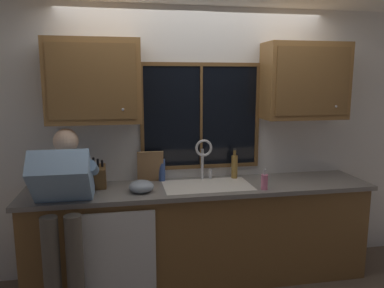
% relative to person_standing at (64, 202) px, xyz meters
% --- Properties ---
extents(back_wall, '(5.49, 0.12, 2.55)m').
position_rel_person_standing_xyz_m(back_wall, '(1.16, 0.64, 0.35)').
color(back_wall, silver).
rests_on(back_wall, floor).
extents(window_glass, '(1.10, 0.02, 0.95)m').
position_rel_person_standing_xyz_m(window_glass, '(1.22, 0.57, 0.60)').
color(window_glass, black).
extents(window_frame_top, '(1.17, 0.02, 0.04)m').
position_rel_person_standing_xyz_m(window_frame_top, '(1.22, 0.56, 1.09)').
color(window_frame_top, brown).
extents(window_frame_bottom, '(1.17, 0.02, 0.04)m').
position_rel_person_standing_xyz_m(window_frame_bottom, '(1.22, 0.56, 0.10)').
color(window_frame_bottom, brown).
extents(window_frame_left, '(0.03, 0.02, 0.95)m').
position_rel_person_standing_xyz_m(window_frame_left, '(0.65, 0.56, 0.60)').
color(window_frame_left, brown).
extents(window_frame_right, '(0.03, 0.02, 0.95)m').
position_rel_person_standing_xyz_m(window_frame_right, '(1.79, 0.56, 0.60)').
color(window_frame_right, brown).
extents(window_mullion_center, '(0.02, 0.02, 0.95)m').
position_rel_person_standing_xyz_m(window_mullion_center, '(1.22, 0.56, 0.60)').
color(window_mullion_center, brown).
extents(lower_cabinet_run, '(3.09, 0.58, 0.88)m').
position_rel_person_standing_xyz_m(lower_cabinet_run, '(1.16, 0.29, -0.49)').
color(lower_cabinet_run, brown).
rests_on(lower_cabinet_run, floor).
extents(countertop, '(3.15, 0.62, 0.04)m').
position_rel_person_standing_xyz_m(countertop, '(1.16, 0.27, -0.03)').
color(countertop, slate).
rests_on(countertop, lower_cabinet_run).
extents(dishwasher_front, '(0.60, 0.02, 0.74)m').
position_rel_person_standing_xyz_m(dishwasher_front, '(0.41, -0.03, -0.47)').
color(dishwasher_front, white).
extents(upper_cabinet_left, '(0.80, 0.36, 0.72)m').
position_rel_person_standing_xyz_m(upper_cabinet_left, '(0.24, 0.41, 0.93)').
color(upper_cabinet_left, olive).
extents(upper_cabinet_right, '(0.80, 0.36, 0.72)m').
position_rel_person_standing_xyz_m(upper_cabinet_right, '(2.20, 0.41, 0.93)').
color(upper_cabinet_right, olive).
extents(sink, '(0.80, 0.46, 0.21)m').
position_rel_person_standing_xyz_m(sink, '(1.22, 0.28, -0.11)').
color(sink, white).
rests_on(sink, lower_cabinet_run).
extents(faucet, '(0.18, 0.09, 0.40)m').
position_rel_person_standing_xyz_m(faucet, '(1.23, 0.46, 0.24)').
color(faucet, silver).
rests_on(faucet, countertop).
extents(person_standing, '(0.53, 0.72, 1.47)m').
position_rel_person_standing_xyz_m(person_standing, '(0.00, 0.00, 0.00)').
color(person_standing, '#595147').
rests_on(person_standing, floor).
extents(knife_block, '(0.12, 0.18, 0.32)m').
position_rel_person_standing_xyz_m(knife_block, '(0.25, 0.34, 0.10)').
color(knife_block, brown).
rests_on(knife_block, countertop).
extents(cutting_board, '(0.24, 0.08, 0.30)m').
position_rel_person_standing_xyz_m(cutting_board, '(0.72, 0.49, 0.14)').
color(cutting_board, '#997047').
rests_on(cutting_board, countertop).
extents(mixing_bowl, '(0.22, 0.22, 0.11)m').
position_rel_person_standing_xyz_m(mixing_bowl, '(0.62, 0.19, 0.04)').
color(mixing_bowl, '#8C99A8').
rests_on(mixing_bowl, countertop).
extents(soap_dispenser, '(0.06, 0.07, 0.19)m').
position_rel_person_standing_xyz_m(soap_dispenser, '(1.69, 0.06, 0.06)').
color(soap_dispenser, pink).
rests_on(soap_dispenser, countertop).
extents(bottle_green_glass, '(0.06, 0.06, 0.29)m').
position_rel_person_standing_xyz_m(bottle_green_glass, '(1.54, 0.47, 0.11)').
color(bottle_green_glass, olive).
rests_on(bottle_green_glass, countertop).
extents(bottle_tall_clear, '(0.06, 0.06, 0.28)m').
position_rel_person_standing_xyz_m(bottle_tall_clear, '(0.83, 0.51, 0.10)').
color(bottle_tall_clear, '#334C8C').
rests_on(bottle_tall_clear, countertop).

